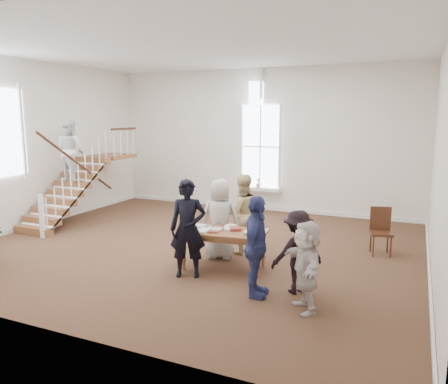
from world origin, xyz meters
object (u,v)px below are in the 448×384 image
at_px(library_table, 223,235).
at_px(police_officer, 188,229).
at_px(woman_cluster_a, 256,247).
at_px(side_chair, 381,228).
at_px(elderly_woman, 220,219).
at_px(person_yellow, 242,214).
at_px(woman_cluster_c, 306,266).
at_px(woman_cluster_b, 298,252).

distance_m(library_table, police_officer, 0.82).
height_order(woman_cluster_a, side_chair, woman_cluster_a).
distance_m(police_officer, elderly_woman, 1.26).
relative_size(library_table, woman_cluster_a, 1.02).
relative_size(police_officer, person_yellow, 1.05).
height_order(police_officer, woman_cluster_c, police_officer).
height_order(woman_cluster_a, woman_cluster_b, woman_cluster_a).
bearing_deg(elderly_woman, woman_cluster_c, 130.91).
xyz_separation_m(elderly_woman, woman_cluster_b, (1.99, -1.16, -0.14)).
relative_size(person_yellow, side_chair, 1.71).
distance_m(police_officer, person_yellow, 1.80).
xyz_separation_m(library_table, elderly_woman, (-0.34, 0.60, 0.16)).
distance_m(police_officer, side_chair, 4.39).
xyz_separation_m(elderly_woman, person_yellow, (0.30, 0.50, 0.02)).
relative_size(woman_cluster_a, woman_cluster_c, 1.20).
distance_m(library_table, person_yellow, 1.12).
height_order(library_table, side_chair, side_chair).
relative_size(woman_cluster_a, side_chair, 1.67).
bearing_deg(library_table, woman_cluster_a, -51.52).
distance_m(library_table, elderly_woman, 0.71).
height_order(library_table, woman_cluster_c, woman_cluster_c).
relative_size(elderly_woman, woman_cluster_b, 1.19).
bearing_deg(woman_cluster_b, woman_cluster_a, -4.32).
distance_m(person_yellow, side_chair, 3.09).
distance_m(library_table, side_chair, 3.62).
xyz_separation_m(elderly_woman, side_chair, (3.13, 1.71, -0.28)).
relative_size(woman_cluster_a, woman_cluster_b, 1.19).
bearing_deg(side_chair, person_yellow, -170.93).
xyz_separation_m(police_officer, side_chair, (3.23, 2.96, -0.35)).
bearing_deg(police_officer, woman_cluster_b, -19.21).
xyz_separation_m(library_table, person_yellow, (-0.04, 1.10, 0.18)).
distance_m(woman_cluster_b, woman_cluster_c, 0.72).
bearing_deg(side_chair, elderly_woman, -165.44).
relative_size(elderly_woman, person_yellow, 0.97).
height_order(police_officer, elderly_woman, police_officer).
relative_size(police_officer, woman_cluster_c, 1.29).
bearing_deg(person_yellow, library_table, 53.80).
height_order(person_yellow, side_chair, person_yellow).
relative_size(police_officer, woman_cluster_a, 1.08).
bearing_deg(side_chair, woman_cluster_a, -131.71).
bearing_deg(library_table, woman_cluster_c, -39.41).
height_order(police_officer, person_yellow, police_officer).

